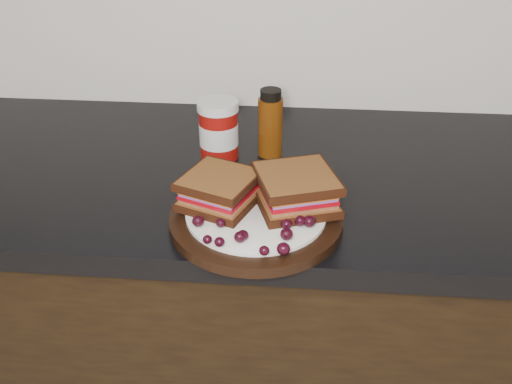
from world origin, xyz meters
TOP-DOWN VIEW (x-y plane):
  - base_cabinets at (0.00, 1.70)m, footprint 3.96×0.58m
  - countertop at (0.00, 1.70)m, footprint 3.98×0.60m
  - plate at (0.17, 1.51)m, footprint 0.28×0.28m
  - sandwich_left at (0.11, 1.53)m, footprint 0.14×0.14m
  - sandwich_right at (0.23, 1.53)m, footprint 0.15×0.15m
  - grape_0 at (0.08, 1.46)m, footprint 0.02×0.02m
  - grape_1 at (0.12, 1.46)m, footprint 0.02×0.02m
  - grape_2 at (0.10, 1.41)m, footprint 0.01×0.01m
  - grape_3 at (0.12, 1.41)m, footprint 0.02×0.02m
  - grape_4 at (0.15, 1.42)m, footprint 0.02×0.02m
  - grape_5 at (0.15, 1.43)m, footprint 0.02×0.02m
  - grape_6 at (0.19, 1.39)m, footprint 0.02×0.02m
  - grape_7 at (0.22, 1.40)m, footprint 0.02×0.02m
  - grape_8 at (0.22, 1.43)m, footprint 0.02×0.02m
  - grape_9 at (0.22, 1.46)m, footprint 0.02×0.02m
  - grape_10 at (0.25, 1.47)m, footprint 0.02×0.02m
  - grape_11 at (0.24, 1.47)m, footprint 0.02×0.02m
  - grape_12 at (0.25, 1.49)m, footprint 0.02×0.02m
  - grape_13 at (0.25, 1.54)m, footprint 0.02×0.02m
  - grape_14 at (0.23, 1.55)m, footprint 0.02×0.02m
  - grape_15 at (0.21, 1.53)m, footprint 0.02×0.02m
  - grape_16 at (0.10, 1.55)m, footprint 0.02×0.02m
  - grape_17 at (0.11, 1.53)m, footprint 0.02×0.02m
  - grape_18 at (0.09, 1.52)m, footprint 0.02×0.02m
  - grape_19 at (0.08, 1.51)m, footprint 0.02×0.02m
  - grape_20 at (0.11, 1.49)m, footprint 0.02×0.02m
  - grape_21 at (0.13, 1.52)m, footprint 0.02×0.02m
  - grape_22 at (0.10, 1.51)m, footprint 0.02×0.02m
  - grape_23 at (0.06, 1.51)m, footprint 0.02×0.02m
  - condiment_jar at (0.07, 1.74)m, footprint 0.10×0.10m
  - oil_bottle at (0.17, 1.76)m, footprint 0.06×0.06m

SIDE VIEW (x-z plane):
  - base_cabinets at x=0.00m, z-range 0.00..0.86m
  - countertop at x=0.00m, z-range 0.86..0.90m
  - plate at x=0.17m, z-range 0.90..0.92m
  - grape_2 at x=0.10m, z-range 0.92..0.94m
  - grape_1 at x=0.12m, z-range 0.92..0.94m
  - grape_6 at x=0.19m, z-range 0.92..0.94m
  - grape_3 at x=0.12m, z-range 0.92..0.94m
  - grape_20 at x=0.11m, z-range 0.92..0.94m
  - grape_5 at x=0.15m, z-range 0.92..0.94m
  - grape_15 at x=0.21m, z-range 0.92..0.94m
  - grape_23 at x=0.06m, z-range 0.92..0.94m
  - grape_14 at x=0.23m, z-range 0.92..0.94m
  - grape_21 at x=0.13m, z-range 0.92..0.94m
  - grape_4 at x=0.15m, z-range 0.92..0.94m
  - grape_9 at x=0.22m, z-range 0.92..0.94m
  - grape_11 at x=0.24m, z-range 0.92..0.94m
  - grape_22 at x=0.10m, z-range 0.92..0.94m
  - grape_0 at x=0.08m, z-range 0.92..0.94m
  - grape_18 at x=0.09m, z-range 0.92..0.94m
  - grape_13 at x=0.25m, z-range 0.92..0.94m
  - grape_12 at x=0.25m, z-range 0.92..0.94m
  - grape_8 at x=0.22m, z-range 0.92..0.94m
  - grape_17 at x=0.11m, z-range 0.92..0.94m
  - grape_7 at x=0.22m, z-range 0.92..0.94m
  - grape_10 at x=0.25m, z-range 0.92..0.94m
  - grape_16 at x=0.10m, z-range 0.92..0.94m
  - grape_19 at x=0.08m, z-range 0.92..0.94m
  - sandwich_left at x=0.11m, z-range 0.92..0.97m
  - sandwich_right at x=0.23m, z-range 0.92..0.98m
  - condiment_jar at x=0.07m, z-range 0.90..1.02m
  - oil_bottle at x=0.17m, z-range 0.90..1.03m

